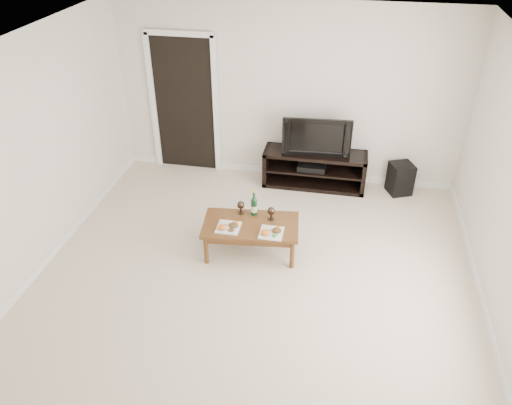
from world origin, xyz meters
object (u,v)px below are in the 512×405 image
at_px(television, 317,135).
at_px(subwoofer, 400,178).
at_px(coffee_table, 251,238).
at_px(media_console, 314,169).

distance_m(television, subwoofer, 1.38).
bearing_deg(coffee_table, television, 70.95).
height_order(media_console, television, television).
xyz_separation_m(media_console, television, (-0.00, 0.00, 0.55)).
bearing_deg(media_console, subwoofer, 1.68).
bearing_deg(subwoofer, coffee_table, -158.79).
bearing_deg(television, media_console, -3.89).
xyz_separation_m(media_console, coffee_table, (-0.61, -1.76, -0.07)).
bearing_deg(coffee_table, media_console, 70.95).
distance_m(subwoofer, coffee_table, 2.58).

